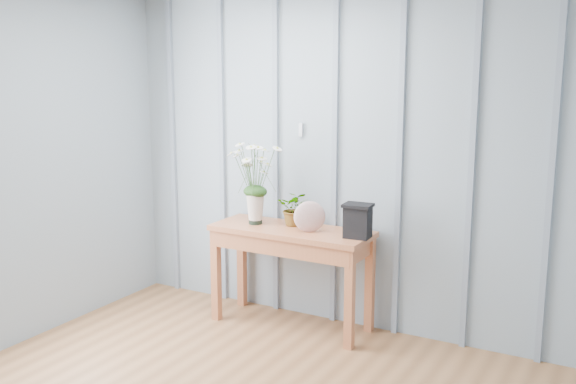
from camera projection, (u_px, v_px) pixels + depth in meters
The scene contains 6 objects.
room_shell at pixel (273, 55), 3.54m from camera, with size 4.00×4.50×2.50m.
sideboard at pixel (291, 243), 4.96m from camera, with size 1.20×0.45×0.75m.
daisy_vase at pixel (255, 171), 4.99m from camera, with size 0.45×0.35×0.64m.
spider_plant at pixel (295, 208), 5.00m from camera, with size 0.24×0.20×0.26m, color #163712.
felt_disc_vessel at pixel (309, 217), 4.80m from camera, with size 0.23×0.06×0.23m, color #924D5D.
carved_box at pixel (358, 220), 4.65m from camera, with size 0.21×0.17×0.24m.
Camera 1 is at (1.83, -2.20, 1.96)m, focal length 42.00 mm.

